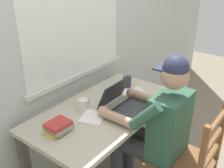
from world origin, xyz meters
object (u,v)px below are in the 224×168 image
object	(u,v)px
computer_mouse	(150,98)
desk	(105,119)
wooden_chair	(188,163)
seated_person	(156,124)
laptop	(124,103)
coffee_mug_dark	(127,82)
book_stack_main	(58,127)
coffee_mug_white	(83,104)

from	to	relation	value
computer_mouse	desk	bearing A→B (deg)	148.76
desk	wooden_chair	bearing A→B (deg)	-83.70
seated_person	laptop	world-z (taller)	seated_person
wooden_chair	computer_mouse	xyz separation A→B (m)	(0.27, 0.49, 0.26)
desk	coffee_mug_dark	size ratio (longest dim) A/B	11.33
coffee_mug_dark	seated_person	bearing A→B (deg)	-125.31
seated_person	book_stack_main	bearing A→B (deg)	137.63
seated_person	computer_mouse	distance (m)	0.34
seated_person	laptop	bearing A→B (deg)	88.98
laptop	computer_mouse	xyz separation A→B (m)	(0.26, -0.09, -0.03)
laptop	computer_mouse	size ratio (longest dim) A/B	3.30
desk	book_stack_main	world-z (taller)	book_stack_main
desk	coffee_mug_white	world-z (taller)	coffee_mug_white
desk	coffee_mug_white	bearing A→B (deg)	132.48
laptop	book_stack_main	world-z (taller)	laptop
coffee_mug_white	laptop	bearing A→B (deg)	-51.12
wooden_chair	computer_mouse	bearing A→B (deg)	61.43
wooden_chair	book_stack_main	size ratio (longest dim) A/B	5.38
wooden_chair	book_stack_main	bearing A→B (deg)	124.63
seated_person	laptop	xyz separation A→B (m)	(0.01, 0.30, 0.08)
laptop	computer_mouse	distance (m)	0.28
seated_person	laptop	size ratio (longest dim) A/B	3.80
seated_person	coffee_mug_white	xyz separation A→B (m)	(-0.20, 0.55, 0.07)
wooden_chair	coffee_mug_white	bearing A→B (deg)	103.29
seated_person	coffee_mug_dark	xyz separation A→B (m)	(0.36, 0.51, 0.07)
desk	book_stack_main	xyz separation A→B (m)	(-0.45, 0.06, 0.14)
seated_person	computer_mouse	bearing A→B (deg)	38.24
book_stack_main	coffee_mug_dark	bearing A→B (deg)	1.98
wooden_chair	desk	bearing A→B (deg)	96.30
laptop	book_stack_main	size ratio (longest dim) A/B	1.87
laptop	coffee_mug_white	bearing A→B (deg)	128.88
wooden_chair	laptop	size ratio (longest dim) A/B	2.87
wooden_chair	computer_mouse	distance (m)	0.62
laptop	seated_person	bearing A→B (deg)	-91.02
computer_mouse	book_stack_main	xyz separation A→B (m)	(-0.79, 0.27, 0.02)
coffee_mug_white	coffee_mug_dark	xyz separation A→B (m)	(0.56, -0.04, 0.01)
laptop	book_stack_main	bearing A→B (deg)	161.43
seated_person	coffee_mug_dark	bearing A→B (deg)	54.69
desk	computer_mouse	xyz separation A→B (m)	(0.35, -0.21, 0.12)
computer_mouse	book_stack_main	bearing A→B (deg)	161.36
desk	computer_mouse	bearing A→B (deg)	-31.24
laptop	coffee_mug_dark	distance (m)	0.41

